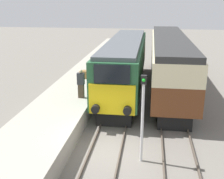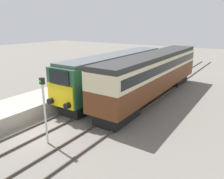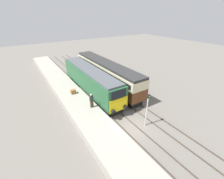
{
  "view_description": "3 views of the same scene",
  "coord_description": "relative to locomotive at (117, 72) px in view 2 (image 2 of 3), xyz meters",
  "views": [
    {
      "loc": [
        1.93,
        -11.61,
        6.88
      ],
      "look_at": [
        0.0,
        2.26,
        2.39
      ],
      "focal_mm": 45.0,
      "sensor_mm": 36.0,
      "label": 1
    },
    {
      "loc": [
        11.2,
        -7.9,
        6.73
      ],
      "look_at": [
        1.7,
        6.26,
        1.6
      ],
      "focal_mm": 35.0,
      "sensor_mm": 36.0,
      "label": 2
    },
    {
      "loc": [
        -8.55,
        -9.55,
        11.28
      ],
      "look_at": [
        1.7,
        6.26,
        1.6
      ],
      "focal_mm": 24.0,
      "sensor_mm": 36.0,
      "label": 3
    }
  ],
  "objects": [
    {
      "name": "ground_plane",
      "position": [
        0.0,
        -9.65,
        -2.25
      ],
      "size": [
        120.0,
        120.0,
        0.0
      ],
      "primitive_type": "plane",
      "color": "slate"
    },
    {
      "name": "platform_left",
      "position": [
        -3.3,
        -1.65,
        -1.75
      ],
      "size": [
        3.5,
        50.0,
        1.01
      ],
      "color": "#9E998C",
      "rests_on": "ground_plane"
    },
    {
      "name": "rails_near_track",
      "position": [
        0.0,
        -4.65,
        -2.18
      ],
      "size": [
        1.51,
        60.0,
        0.14
      ],
      "color": "#4C4238",
      "rests_on": "ground_plane"
    },
    {
      "name": "rails_far_track",
      "position": [
        3.4,
        -4.65,
        -2.18
      ],
      "size": [
        1.5,
        60.0,
        0.14
      ],
      "color": "#4C4238",
      "rests_on": "ground_plane"
    },
    {
      "name": "locomotive",
      "position": [
        0.0,
        0.0,
        0.0
      ],
      "size": [
        2.7,
        15.28,
        4.02
      ],
      "color": "black",
      "rests_on": "ground_plane"
    },
    {
      "name": "passenger_carriage",
      "position": [
        3.4,
        1.15,
        0.27
      ],
      "size": [
        2.75,
        16.99,
        4.19
      ],
      "color": "black",
      "rests_on": "ground_plane"
    },
    {
      "name": "person_on_platform",
      "position": [
        -2.28,
        -5.02,
        -0.33
      ],
      "size": [
        0.44,
        0.26,
        1.83
      ],
      "color": "#473828",
      "rests_on": "platform_left"
    },
    {
      "name": "signal_post",
      "position": [
        1.7,
        -10.19,
        0.1
      ],
      "size": [
        0.24,
        0.28,
        3.96
      ],
      "color": "silver",
      "rests_on": "ground_plane"
    },
    {
      "name": "luggage_crate",
      "position": [
        -2.99,
        -0.46,
        -0.95
      ],
      "size": [
        0.7,
        0.56,
        0.6
      ],
      "color": "olive",
      "rests_on": "platform_left"
    }
  ]
}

